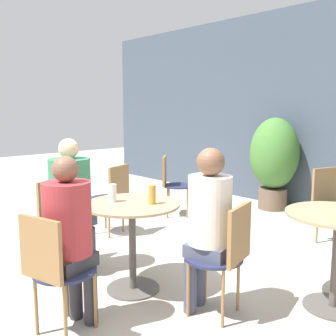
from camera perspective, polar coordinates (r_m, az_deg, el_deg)
name	(u,v)px	position (r m, az deg, el deg)	size (l,w,h in m)	color
ground_plane	(135,292)	(3.43, -4.87, -17.53)	(20.00, 20.00, 0.00)	#B2A899
cafe_table_near	(132,225)	(3.28, -5.21, -8.19)	(0.79, 0.79, 0.75)	#514C47
bistro_chair_0	(61,216)	(3.85, -15.26, -6.73)	(0.46, 0.44, 0.85)	#232847
bistro_chair_1	(54,264)	(2.72, -16.28, -13.28)	(0.44, 0.46, 0.85)	#232847
bistro_chair_2	(226,250)	(2.89, 8.43, -11.67)	(0.46, 0.44, 0.85)	#232847
bistro_chair_4	(113,193)	(4.75, -8.02, -3.59)	(0.46, 0.45, 0.85)	#232847
bistro_chair_5	(171,180)	(5.53, 0.49, -1.77)	(0.49, 0.48, 0.85)	#232847
bistro_chair_6	(331,198)	(4.77, 22.55, -4.11)	(0.46, 0.44, 0.85)	#232847
seated_person_0	(71,195)	(3.69, -13.83, -3.87)	(0.43, 0.40, 1.25)	#42475B
seated_person_1	(69,228)	(2.75, -14.16, -8.50)	(0.35, 0.37, 1.21)	#2D2D33
seated_person_2	(208,217)	(2.88, 5.86, -7.04)	(0.36, 0.34, 1.24)	#42475B
beer_glass_0	(112,193)	(3.28, -8.06, -3.63)	(0.07, 0.07, 0.15)	silver
beer_glass_1	(152,195)	(3.18, -2.33, -3.88)	(0.06, 0.06, 0.16)	#B28433
potted_plant_0	(274,158)	(6.08, 15.16, 1.46)	(0.72, 0.72, 1.38)	brown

